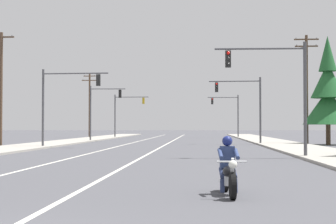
{
  "coord_description": "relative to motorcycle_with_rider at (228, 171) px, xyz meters",
  "views": [
    {
      "loc": [
        3.21,
        -6.49,
        1.71
      ],
      "look_at": [
        1.56,
        19.94,
        2.42
      ],
      "focal_mm": 55.7,
      "sensor_mm": 36.0,
      "label": 1
    }
  ],
  "objects": [
    {
      "name": "sidewalk_kerb_left",
      "position": [
        -14.44,
        33.53,
        -0.52
      ],
      "size": [
        4.4,
        110.0,
        0.14
      ],
      "primitive_type": "cube",
      "color": "#9E998E",
      "rests_on": "ground"
    },
    {
      "name": "sidewalk_kerb_right",
      "position": [
        6.66,
        33.53,
        -0.52
      ],
      "size": [
        4.4,
        110.0,
        0.14
      ],
      "primitive_type": "cube",
      "color": "#9E998E",
      "rests_on": "ground"
    },
    {
      "name": "utility_pole_right_far",
      "position": [
        9.3,
        36.58,
        4.94
      ],
      "size": [
        2.29,
        0.26,
        10.27
      ],
      "color": "#4C3828",
      "rests_on": "ground"
    },
    {
      "name": "utility_pole_left_near",
      "position": [
        -17.35,
        29.57,
        4.41
      ],
      "size": [
        2.16,
        0.26,
        9.57
      ],
      "color": "#4C3828",
      "rests_on": "ground"
    },
    {
      "name": "traffic_signal_mid_right",
      "position": [
        3.46,
        35.34,
        3.51
      ],
      "size": [
        4.8,
        0.41,
        6.2
      ],
      "color": "#47474C",
      "rests_on": "ground"
    },
    {
      "name": "conifer_tree_right_verge_far",
      "position": [
        10.84,
        34.87,
        3.95
      ],
      "size": [
        4.49,
        4.49,
        9.89
      ],
      "color": "#4C3828",
      "rests_on": "ground"
    },
    {
      "name": "traffic_signal_far_right",
      "position": [
        3.51,
        62.83,
        3.49
      ],
      "size": [
        4.48,
        0.53,
        6.2
      ],
      "color": "#47474C",
      "rests_on": "ground"
    },
    {
      "name": "motorcycle_with_rider",
      "position": [
        0.0,
        0.0,
        0.0
      ],
      "size": [
        0.7,
        2.19,
        1.46
      ],
      "color": "black",
      "rests_on": "ground"
    },
    {
      "name": "traffic_signal_mid_left",
      "position": [
        -11.85,
        44.53,
        3.45
      ],
      "size": [
        3.99,
        0.44,
        6.2
      ],
      "color": "#47474C",
      "rests_on": "ground"
    },
    {
      "name": "traffic_signal_near_right",
      "position": [
        3.49,
        15.06,
        3.51
      ],
      "size": [
        4.89,
        0.38,
        6.2
      ],
      "color": "#47474C",
      "rests_on": "ground"
    },
    {
      "name": "traffic_signal_near_left",
      "position": [
        -11.59,
        27.45,
        3.54
      ],
      "size": [
        5.34,
        0.43,
        6.2
      ],
      "color": "#47474C",
      "rests_on": "ground"
    },
    {
      "name": "utility_pole_left_far",
      "position": [
        -17.39,
        64.58,
        4.6
      ],
      "size": [
        2.39,
        0.26,
        9.65
      ],
      "color": "brown",
      "rests_on": "ground"
    },
    {
      "name": "traffic_signal_far_left",
      "position": [
        -11.53,
        61.09,
        3.52
      ],
      "size": [
        4.96,
        0.44,
        6.2
      ],
      "color": "#47474C",
      "rests_on": "ground"
    },
    {
      "name": "lane_stripe_left",
      "position": [
        -7.55,
        38.53,
        -0.58
      ],
      "size": [
        0.16,
        100.0,
        0.01
      ],
      "primitive_type": "cube",
      "color": "beige",
      "rests_on": "ground"
    },
    {
      "name": "lane_stripe_center",
      "position": [
        -3.85,
        38.53,
        -0.58
      ],
      "size": [
        0.16,
        100.0,
        0.01
      ],
      "primitive_type": "cube",
      "color": "beige",
      "rests_on": "ground"
    }
  ]
}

